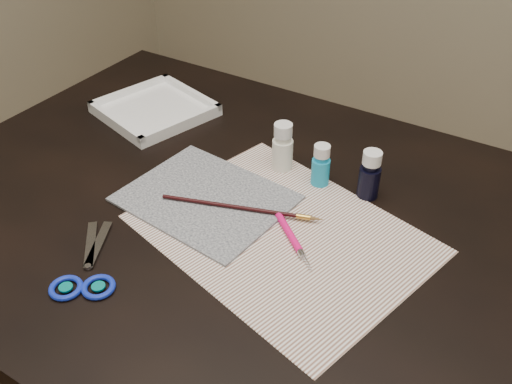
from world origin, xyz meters
The scene contains 10 objects.
table centered at (0.00, 0.00, 0.38)m, with size 1.30×0.90×0.75m, color black.
paper centered at (0.06, -0.02, 0.75)m, with size 0.46×0.35×0.00m, color white.
canvas centered at (-0.10, -0.01, 0.75)m, with size 0.28×0.23×0.00m, color black.
paint_bottle_white centered at (-0.03, 0.15, 0.80)m, with size 0.04×0.04×0.10m, color white.
paint_bottle_cyan centered at (0.05, 0.14, 0.79)m, with size 0.03×0.03×0.08m, color #1AA1D2.
paint_bottle_navy centered at (0.14, 0.15, 0.80)m, with size 0.04×0.04×0.09m, color black.
paintbrush centered at (-0.02, -0.01, 0.76)m, with size 0.29×0.01×0.01m, color black, non-canonical shape.
craft_knife centered at (0.09, -0.03, 0.76)m, with size 0.15×0.01×0.01m, color #F50F71, non-canonical shape.
scissors centered at (-0.17, -0.24, 0.76)m, with size 0.20×0.10×0.01m, color silver, non-canonical shape.
palette_tray centered at (-0.39, 0.19, 0.76)m, with size 0.22×0.22×0.03m, color white.
Camera 1 is at (0.41, -0.66, 1.38)m, focal length 40.00 mm.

